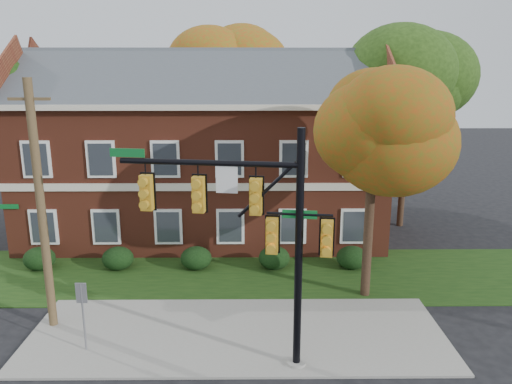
{
  "coord_description": "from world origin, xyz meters",
  "views": [
    {
      "loc": [
        0.5,
        -14.25,
        8.82
      ],
      "look_at": [
        0.65,
        3.0,
        4.5
      ],
      "focal_mm": 35.0,
      "sensor_mm": 36.0,
      "label": 1
    }
  ],
  "objects_px": {
    "apartment_building": "(204,142)",
    "utility_pole": "(41,208)",
    "hedge_left": "(118,258)",
    "hedge_center": "(196,258)",
    "tree_near_right": "(381,128)",
    "hedge_far_left": "(39,259)",
    "hedge_far_right": "(352,258)",
    "tree_right_rear": "(417,81)",
    "tree_far_rear": "(234,67)",
    "hedge_right": "(274,258)",
    "sign_post": "(82,306)",
    "tree_left_rear": "(6,112)",
    "traffic_signal": "(254,223)"
  },
  "relations": [
    {
      "from": "tree_left_rear",
      "to": "apartment_building",
      "type": "bearing_deg",
      "value": 6.54
    },
    {
      "from": "hedge_center",
      "to": "tree_near_right",
      "type": "xyz_separation_m",
      "value": [
        7.22,
        -2.83,
        6.14
      ]
    },
    {
      "from": "tree_far_rear",
      "to": "utility_pole",
      "type": "bearing_deg",
      "value": -107.73
    },
    {
      "from": "hedge_center",
      "to": "tree_far_rear",
      "type": "relative_size",
      "value": 0.12
    },
    {
      "from": "hedge_left",
      "to": "utility_pole",
      "type": "height_order",
      "value": "utility_pole"
    },
    {
      "from": "tree_far_rear",
      "to": "sign_post",
      "type": "bearing_deg",
      "value": -101.8
    },
    {
      "from": "hedge_center",
      "to": "apartment_building",
      "type": "bearing_deg",
      "value": 90.0
    },
    {
      "from": "tree_near_right",
      "to": "utility_pole",
      "type": "distance_m",
      "value": 12.12
    },
    {
      "from": "hedge_far_right",
      "to": "traffic_signal",
      "type": "relative_size",
      "value": 0.19
    },
    {
      "from": "hedge_far_left",
      "to": "tree_near_right",
      "type": "bearing_deg",
      "value": -11.27
    },
    {
      "from": "hedge_center",
      "to": "sign_post",
      "type": "xyz_separation_m",
      "value": [
        -2.79,
        -6.69,
        1.08
      ]
    },
    {
      "from": "hedge_far_left",
      "to": "tree_far_rear",
      "type": "bearing_deg",
      "value": 57.5
    },
    {
      "from": "tree_left_rear",
      "to": "hedge_far_right",
      "type": "bearing_deg",
      "value": -13.89
    },
    {
      "from": "hedge_right",
      "to": "utility_pole",
      "type": "distance_m",
      "value": 10.17
    },
    {
      "from": "sign_post",
      "to": "tree_left_rear",
      "type": "bearing_deg",
      "value": 124.77
    },
    {
      "from": "apartment_building",
      "to": "hedge_far_left",
      "type": "distance_m",
      "value": 9.82
    },
    {
      "from": "hedge_far_right",
      "to": "sign_post",
      "type": "height_order",
      "value": "sign_post"
    },
    {
      "from": "tree_near_right",
      "to": "tree_far_rear",
      "type": "bearing_deg",
      "value": 110.27
    },
    {
      "from": "hedge_center",
      "to": "hedge_far_right",
      "type": "bearing_deg",
      "value": 0.0
    },
    {
      "from": "tree_near_right",
      "to": "traffic_signal",
      "type": "xyz_separation_m",
      "value": [
        -4.67,
        -4.52,
        -2.17
      ]
    },
    {
      "from": "hedge_left",
      "to": "tree_far_rear",
      "type": "distance_m",
      "value": 16.25
    },
    {
      "from": "hedge_far_right",
      "to": "hedge_far_left",
      "type": "bearing_deg",
      "value": 180.0
    },
    {
      "from": "hedge_left",
      "to": "hedge_center",
      "type": "bearing_deg",
      "value": 0.0
    },
    {
      "from": "apartment_building",
      "to": "sign_post",
      "type": "height_order",
      "value": "apartment_building"
    },
    {
      "from": "tree_right_rear",
      "to": "sign_post",
      "type": "height_order",
      "value": "tree_right_rear"
    },
    {
      "from": "tree_far_rear",
      "to": "tree_left_rear",
      "type": "bearing_deg",
      "value": -141.03
    },
    {
      "from": "hedge_center",
      "to": "tree_left_rear",
      "type": "height_order",
      "value": "tree_left_rear"
    },
    {
      "from": "tree_far_rear",
      "to": "hedge_left",
      "type": "bearing_deg",
      "value": -110.29
    },
    {
      "from": "hedge_far_left",
      "to": "hedge_right",
      "type": "relative_size",
      "value": 1.0
    },
    {
      "from": "apartment_building",
      "to": "tree_left_rear",
      "type": "relative_size",
      "value": 2.12
    },
    {
      "from": "tree_left_rear",
      "to": "utility_pole",
      "type": "height_order",
      "value": "tree_left_rear"
    },
    {
      "from": "hedge_center",
      "to": "hedge_right",
      "type": "relative_size",
      "value": 1.0
    },
    {
      "from": "hedge_right",
      "to": "hedge_far_right",
      "type": "bearing_deg",
      "value": 0.0
    },
    {
      "from": "apartment_building",
      "to": "utility_pole",
      "type": "bearing_deg",
      "value": -113.4
    },
    {
      "from": "tree_right_rear",
      "to": "sign_post",
      "type": "distance_m",
      "value": 20.13
    },
    {
      "from": "traffic_signal",
      "to": "tree_left_rear",
      "type": "bearing_deg",
      "value": 145.72
    },
    {
      "from": "tree_near_right",
      "to": "sign_post",
      "type": "relative_size",
      "value": 3.62
    },
    {
      "from": "apartment_building",
      "to": "hedge_far_right",
      "type": "distance_m",
      "value": 9.82
    },
    {
      "from": "sign_post",
      "to": "hedge_right",
      "type": "bearing_deg",
      "value": 48.88
    },
    {
      "from": "hedge_far_left",
      "to": "hedge_right",
      "type": "bearing_deg",
      "value": 0.0
    },
    {
      "from": "hedge_left",
      "to": "utility_pole",
      "type": "xyz_separation_m",
      "value": [
        -0.96,
        -5.06,
        3.8
      ]
    },
    {
      "from": "tree_far_rear",
      "to": "sign_post",
      "type": "distance_m",
      "value": 21.47
    },
    {
      "from": "hedge_left",
      "to": "traffic_signal",
      "type": "height_order",
      "value": "traffic_signal"
    },
    {
      "from": "utility_pole",
      "to": "hedge_right",
      "type": "bearing_deg",
      "value": 32.72
    },
    {
      "from": "hedge_center",
      "to": "hedge_far_right",
      "type": "height_order",
      "value": "same"
    },
    {
      "from": "apartment_building",
      "to": "tree_far_rear",
      "type": "relative_size",
      "value": 1.63
    },
    {
      "from": "apartment_building",
      "to": "tree_near_right",
      "type": "bearing_deg",
      "value": -48.23
    },
    {
      "from": "tree_right_rear",
      "to": "utility_pole",
      "type": "xyz_separation_m",
      "value": [
        -15.78,
        -11.17,
        -3.8
      ]
    },
    {
      "from": "tree_right_rear",
      "to": "hedge_far_left",
      "type": "bearing_deg",
      "value": -161.55
    },
    {
      "from": "tree_right_rear",
      "to": "utility_pole",
      "type": "bearing_deg",
      "value": -144.7
    }
  ]
}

